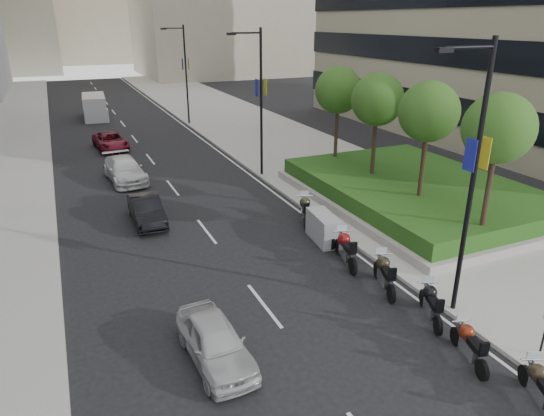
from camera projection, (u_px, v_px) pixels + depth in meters
ground at (364, 362)px, 14.26m from camera, size 160.00×160.00×0.00m
sidewalk_right at (258, 132)px, 43.18m from camera, size 10.00×100.00×0.15m
lane_edge at (201, 138)px, 41.21m from camera, size 0.12×100.00×0.01m
lane_centre at (139, 144)px, 39.24m from camera, size 0.12×100.00×0.01m
planter at (415, 197)px, 26.43m from camera, size 10.00×14.00×0.40m
hedge at (416, 187)px, 26.21m from camera, size 9.40×13.40×0.80m
tree_0 at (499, 129)px, 18.91m from camera, size 2.80×2.80×6.30m
tree_1 at (429, 112)px, 22.32m from camera, size 2.80×2.80×6.30m
tree_2 at (378, 100)px, 25.72m from camera, size 2.80×2.80×6.30m
tree_3 at (338, 91)px, 29.13m from camera, size 2.80×2.80×6.30m
lamp_post_0 at (471, 171)px, 14.84m from camera, size 2.34×0.45×9.00m
lamp_post_1 at (259, 96)px, 29.32m from camera, size 2.34×0.45×9.00m
lamp_post_2 at (184, 70)px, 44.65m from camera, size 2.34×0.45×9.00m
motorcycle_0 at (540, 386)px, 12.51m from camera, size 1.04×1.97×1.05m
motorcycle_1 at (469, 344)px, 14.14m from camera, size 0.88×2.07×1.06m
motorcycle_2 at (431, 303)px, 16.11m from camera, size 1.11×2.11×1.12m
motorcycle_3 at (384, 274)px, 17.91m from camera, size 1.05×2.32×1.20m
motorcycle_4 at (346, 249)px, 19.82m from camera, size 0.91×2.44×1.23m
motorcycle_5 at (323, 228)px, 21.81m from camera, size 1.11×2.28×1.31m
motorcycle_6 at (305, 210)px, 23.88m from camera, size 1.19×2.29×1.22m
car_a at (215, 342)px, 14.11m from camera, size 1.71×3.89×1.30m
car_b at (147, 210)px, 23.85m from camera, size 1.42×3.99×1.31m
car_c at (125, 170)px, 30.06m from camera, size 2.40×5.09×1.44m
car_d at (111, 141)px, 37.41m from camera, size 2.53×4.80×1.29m
delivery_van at (95, 108)px, 48.83m from camera, size 2.47×5.70×2.34m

